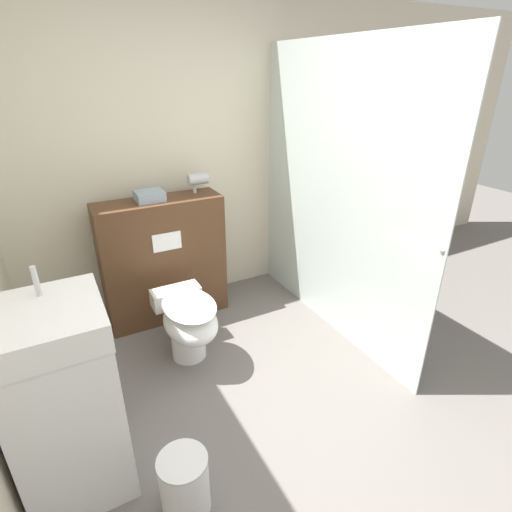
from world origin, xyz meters
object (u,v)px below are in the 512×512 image
(sink_vanity, at_px, (66,402))
(hair_drier, at_px, (199,179))
(toilet, at_px, (188,322))
(waste_bin, at_px, (185,485))

(sink_vanity, relative_size, hair_drier, 6.13)
(sink_vanity, bearing_deg, hair_drier, 47.92)
(hair_drier, bearing_deg, toilet, -119.65)
(toilet, bearing_deg, sink_vanity, -141.74)
(toilet, height_order, sink_vanity, sink_vanity)
(sink_vanity, xyz_separation_m, hair_drier, (1.20, 1.33, 0.61))
(toilet, distance_m, sink_vanity, 1.05)
(waste_bin, bearing_deg, sink_vanity, 135.39)
(sink_vanity, relative_size, waste_bin, 3.50)
(sink_vanity, xyz_separation_m, waste_bin, (0.41, -0.41, -0.35))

